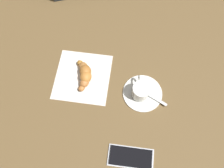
# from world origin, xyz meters

# --- Properties ---
(ground_plane) EXTENTS (1.80, 1.80, 0.00)m
(ground_plane) POSITION_xyz_m (0.00, 0.00, 0.00)
(ground_plane) COLOR brown
(saucer) EXTENTS (0.14, 0.14, 0.01)m
(saucer) POSITION_xyz_m (0.13, -0.00, 0.00)
(saucer) COLOR silver
(saucer) RESTS_ON ground
(espresso_cup) EXTENTS (0.06, 0.09, 0.05)m
(espresso_cup) POSITION_xyz_m (0.12, -0.00, 0.04)
(espresso_cup) COLOR silver
(espresso_cup) RESTS_ON saucer
(teaspoon) EXTENTS (0.13, 0.07, 0.01)m
(teaspoon) POSITION_xyz_m (0.13, 0.00, 0.01)
(teaspoon) COLOR silver
(teaspoon) RESTS_ON saucer
(sugar_packet) EXTENTS (0.07, 0.06, 0.01)m
(sugar_packet) POSITION_xyz_m (0.15, 0.02, 0.01)
(sugar_packet) COLOR white
(sugar_packet) RESTS_ON saucer
(napkin) EXTENTS (0.19, 0.20, 0.00)m
(napkin) POSITION_xyz_m (-0.09, 0.03, 0.00)
(napkin) COLOR silver
(napkin) RESTS_ON ground
(croissant) EXTENTS (0.07, 0.13, 0.04)m
(croissant) POSITION_xyz_m (-0.08, 0.04, 0.02)
(croissant) COLOR #B16C35
(croissant) RESTS_ON napkin
(cell_phone) EXTENTS (0.14, 0.07, 0.01)m
(cell_phone) POSITION_xyz_m (0.11, -0.21, 0.00)
(cell_phone) COLOR #B4B7BF
(cell_phone) RESTS_ON ground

